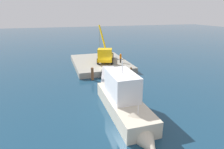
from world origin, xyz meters
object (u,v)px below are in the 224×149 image
(crane_truck, at_px, (105,55))
(salvaged_car, at_px, (108,77))
(moored_yacht, at_px, (127,110))
(dock_worker, at_px, (121,58))

(crane_truck, bearing_deg, salvaged_car, -12.52)
(crane_truck, relative_size, salvaged_car, 2.33)
(crane_truck, height_order, moored_yacht, crane_truck)
(crane_truck, bearing_deg, moored_yacht, -8.35)
(crane_truck, distance_m, dock_worker, 2.85)
(dock_worker, relative_size, moored_yacht, 0.15)
(moored_yacht, bearing_deg, crane_truck, 171.65)
(salvaged_car, height_order, moored_yacht, moored_yacht)
(crane_truck, xyz_separation_m, dock_worker, (1.18, 2.54, -0.50))
(salvaged_car, bearing_deg, dock_worker, 145.51)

